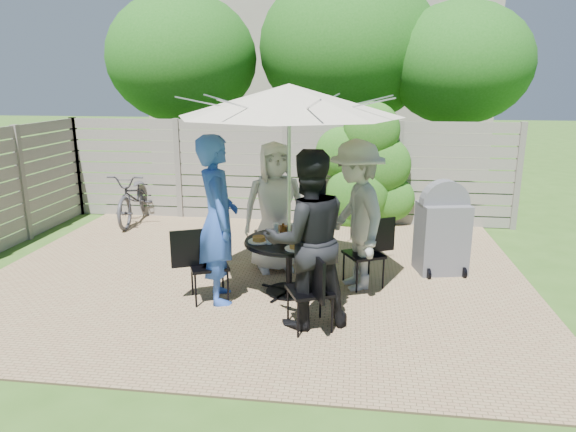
# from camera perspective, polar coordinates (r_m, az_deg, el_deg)

# --- Properties ---
(backyard_envelope) EXTENTS (60.00, 60.00, 5.00)m
(backyard_envelope) POSITION_cam_1_polar(r_m,az_deg,el_deg) (16.38, 3.65, 15.10)
(backyard_envelope) COLOR #32561A
(backyard_envelope) RESTS_ON ground
(patio_table) EXTENTS (1.34, 1.34, 0.68)m
(patio_table) POSITION_cam_1_polar(r_m,az_deg,el_deg) (6.14, 0.11, -4.49)
(patio_table) COLOR black
(patio_table) RESTS_ON ground
(umbrella) EXTENTS (3.28, 3.28, 2.48)m
(umbrella) POSITION_cam_1_polar(r_m,az_deg,el_deg) (5.80, 0.12, 12.72)
(umbrella) COLOR silver
(umbrella) RESTS_ON ground
(chair_back) EXTENTS (0.59, 0.73, 0.95)m
(chair_back) POSITION_cam_1_polar(r_m,az_deg,el_deg) (7.09, -1.64, -3.43)
(chair_back) COLOR black
(chair_back) RESTS_ON ground
(person_back) EXTENTS (1.00, 0.82, 1.75)m
(person_back) POSITION_cam_1_polar(r_m,az_deg,el_deg) (6.80, -1.46, 0.94)
(person_back) COLOR silver
(person_back) RESTS_ON ground
(chair_left) EXTENTS (0.67, 0.56, 0.88)m
(chair_left) POSITION_cam_1_polar(r_m,az_deg,el_deg) (6.08, -8.85, -6.98)
(chair_left) COLOR black
(chair_left) RESTS_ON ground
(person_left) EXTENTS (0.68, 0.83, 1.95)m
(person_left) POSITION_cam_1_polar(r_m,az_deg,el_deg) (5.87, -7.81, -0.47)
(person_left) COLOR blue
(person_left) RESTS_ON ground
(chair_front) EXTENTS (0.55, 0.66, 0.87)m
(chair_front) POSITION_cam_1_polar(r_m,az_deg,el_deg) (5.35, 2.47, -9.99)
(chair_front) COLOR black
(chair_front) RESTS_ON ground
(person_front) EXTENTS (1.10, 0.98, 1.86)m
(person_front) POSITION_cam_1_polar(r_m,az_deg,el_deg) (5.23, 2.15, -2.70)
(person_front) COLOR black
(person_front) RESTS_ON ground
(chair_right) EXTENTS (0.66, 0.56, 0.87)m
(chair_right) POSITION_cam_1_polar(r_m,az_deg,el_deg) (6.48, 8.48, -5.60)
(chair_right) COLOR black
(chair_right) RESTS_ON ground
(person_right) EXTENTS (1.06, 1.36, 1.85)m
(person_right) POSITION_cam_1_polar(r_m,az_deg,el_deg) (6.24, 7.56, -0.02)
(person_right) COLOR #A1A39F
(person_right) RESTS_ON ground
(plate_back) EXTENTS (0.26, 0.26, 0.06)m
(plate_back) POSITION_cam_1_polar(r_m,az_deg,el_deg) (6.40, -0.61, -1.50)
(plate_back) COLOR white
(plate_back) RESTS_ON patio_table
(plate_left) EXTENTS (0.26, 0.26, 0.06)m
(plate_left) POSITION_cam_1_polar(r_m,az_deg,el_deg) (6.00, -3.25, -2.65)
(plate_left) COLOR white
(plate_left) RESTS_ON patio_table
(plate_front) EXTENTS (0.26, 0.26, 0.06)m
(plate_front) POSITION_cam_1_polar(r_m,az_deg,el_deg) (5.73, 0.92, -3.46)
(plate_front) COLOR white
(plate_front) RESTS_ON patio_table
(plate_right) EXTENTS (0.26, 0.26, 0.06)m
(plate_right) POSITION_cam_1_polar(r_m,az_deg,el_deg) (6.15, 3.38, -2.20)
(plate_right) COLOR white
(plate_right) RESTS_ON patio_table
(glass_back) EXTENTS (0.07, 0.07, 0.14)m
(glass_back) POSITION_cam_1_polar(r_m,az_deg,el_deg) (6.27, -1.35, -1.41)
(glass_back) COLOR silver
(glass_back) RESTS_ON patio_table
(glass_left) EXTENTS (0.07, 0.07, 0.14)m
(glass_left) POSITION_cam_1_polar(r_m,az_deg,el_deg) (5.90, -2.12, -2.46)
(glass_left) COLOR silver
(glass_left) RESTS_ON patio_table
(glass_right) EXTENTS (0.07, 0.07, 0.14)m
(glass_right) POSITION_cam_1_polar(r_m,az_deg,el_deg) (6.21, 2.23, -1.59)
(glass_right) COLOR silver
(glass_right) RESTS_ON patio_table
(syrup_jug) EXTENTS (0.09, 0.09, 0.16)m
(syrup_jug) POSITION_cam_1_polar(r_m,az_deg,el_deg) (6.08, -0.55, -1.83)
(syrup_jug) COLOR #59280C
(syrup_jug) RESTS_ON patio_table
(coffee_cup) EXTENTS (0.08, 0.08, 0.12)m
(coffee_cup) POSITION_cam_1_polar(r_m,az_deg,el_deg) (6.28, 0.55, -1.48)
(coffee_cup) COLOR #C6B293
(coffee_cup) RESTS_ON patio_table
(bicycle) EXTENTS (0.80, 1.83, 0.94)m
(bicycle) POSITION_cam_1_polar(r_m,az_deg,el_deg) (9.72, -16.56, 2.07)
(bicycle) COLOR #333338
(bicycle) RESTS_ON ground
(bbq_grill) EXTENTS (0.70, 0.59, 1.27)m
(bbq_grill) POSITION_cam_1_polar(r_m,az_deg,el_deg) (7.08, 16.75, -1.64)
(bbq_grill) COLOR #535458
(bbq_grill) RESTS_ON ground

